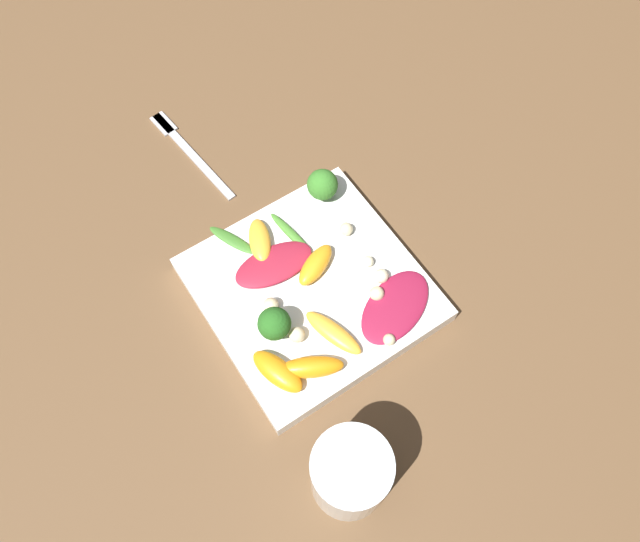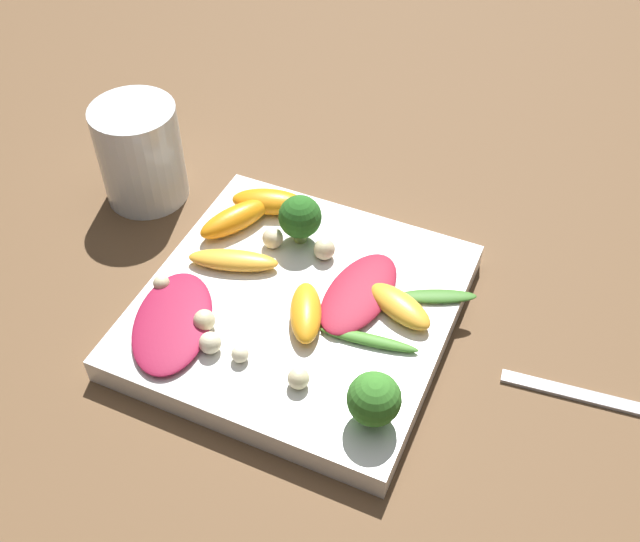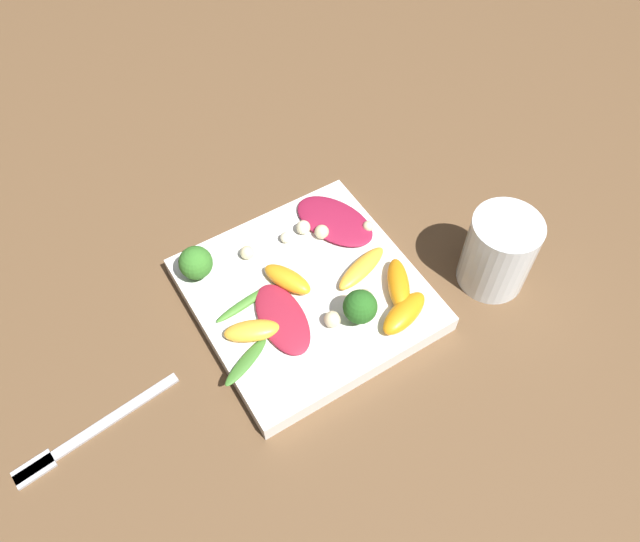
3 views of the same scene
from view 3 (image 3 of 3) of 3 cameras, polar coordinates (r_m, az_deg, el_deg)
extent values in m
plane|color=brown|center=(0.74, -1.20, -2.65)|extent=(2.40, 2.40, 0.00)
cube|color=white|center=(0.73, -1.22, -2.14)|extent=(0.25, 0.25, 0.02)
cylinder|color=white|center=(0.75, 16.02, 1.68)|extent=(0.08, 0.08, 0.10)
cube|color=#B2B2B7|center=(0.70, -19.55, -13.22)|extent=(0.18, 0.03, 0.01)
cube|color=#B2B2B7|center=(0.71, -24.74, -16.10)|extent=(0.04, 0.03, 0.01)
ellipsoid|color=maroon|center=(0.69, -3.46, -4.37)|extent=(0.06, 0.10, 0.01)
ellipsoid|color=maroon|center=(0.77, 1.34, 4.60)|extent=(0.10, 0.12, 0.01)
ellipsoid|color=#FCAD33|center=(0.69, -6.22, -5.46)|extent=(0.07, 0.05, 0.02)
ellipsoid|color=#FCAD33|center=(0.73, 3.82, 0.26)|extent=(0.08, 0.04, 0.01)
ellipsoid|color=orange|center=(0.72, 7.20, -1.26)|extent=(0.06, 0.07, 0.02)
ellipsoid|color=orange|center=(0.70, 7.70, -3.84)|extent=(0.07, 0.05, 0.02)
ellipsoid|color=orange|center=(0.72, -2.99, -0.75)|extent=(0.05, 0.07, 0.02)
cylinder|color=#84AD5B|center=(0.74, -11.07, -0.09)|extent=(0.01, 0.01, 0.02)
sphere|color=#387A28|center=(0.72, -11.30, 0.75)|extent=(0.04, 0.04, 0.04)
cylinder|color=#7A9E51|center=(0.69, 3.61, -4.11)|extent=(0.01, 0.01, 0.02)
sphere|color=#26601E|center=(0.68, 3.69, -3.28)|extent=(0.04, 0.04, 0.04)
ellipsoid|color=#3D7528|center=(0.67, -6.77, -8.23)|extent=(0.07, 0.04, 0.01)
ellipsoid|color=#47842D|center=(0.71, -6.83, -2.92)|extent=(0.08, 0.02, 0.01)
sphere|color=beige|center=(0.70, 4.13, -2.37)|extent=(0.02, 0.02, 0.02)
sphere|color=beige|center=(0.76, 0.16, 3.60)|extent=(0.02, 0.02, 0.02)
sphere|color=beige|center=(0.69, 1.43, -4.28)|extent=(0.02, 0.02, 0.02)
sphere|color=beige|center=(0.74, -6.68, 1.69)|extent=(0.02, 0.02, 0.02)
sphere|color=beige|center=(0.76, -1.54, 4.02)|extent=(0.02, 0.02, 0.02)
sphere|color=beige|center=(0.76, -3.15, 3.08)|extent=(0.01, 0.01, 0.01)
sphere|color=beige|center=(0.77, 4.42, 4.08)|extent=(0.01, 0.01, 0.01)
camera|label=1|loc=(0.50, 60.59, 46.40)|focal=35.00mm
camera|label=2|loc=(0.72, -38.13, 35.82)|focal=42.00mm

